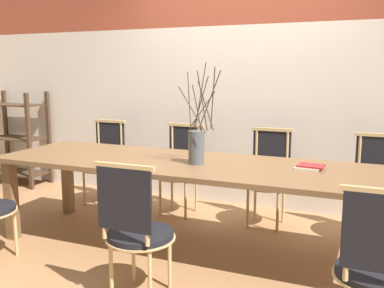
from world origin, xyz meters
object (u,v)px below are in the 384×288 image
at_px(dining_table, 192,171).
at_px(chair_far_center, 268,175).
at_px(book_stack, 309,167).
at_px(shelving_rack, 17,138).
at_px(chair_near_center, 378,266).
at_px(vase_centerpiece, 197,145).

distance_m(dining_table, chair_far_center, 0.98).
distance_m(book_stack, shelving_rack, 4.02).
distance_m(chair_near_center, vase_centerpiece, 1.63).
relative_size(chair_near_center, book_stack, 4.29).
bearing_deg(vase_centerpiece, chair_far_center, 66.83).
xyz_separation_m(dining_table, chair_far_center, (0.44, 0.86, -0.19)).
relative_size(chair_far_center, vase_centerpiece, 1.17).
distance_m(chair_near_center, shelving_rack, 4.80).
bearing_deg(dining_table, shelving_rack, 159.23).
distance_m(vase_centerpiece, shelving_rack, 3.26).
relative_size(dining_table, shelving_rack, 2.75).
bearing_deg(book_stack, dining_table, -172.62).
height_order(chair_far_center, shelving_rack, shelving_rack).
relative_size(dining_table, chair_near_center, 3.60).
bearing_deg(book_stack, chair_far_center, 122.67).
distance_m(dining_table, chair_near_center, 1.65).
distance_m(chair_far_center, book_stack, 0.92).
xyz_separation_m(book_stack, shelving_rack, (-3.89, 1.01, -0.16)).
height_order(book_stack, shelving_rack, shelving_rack).
distance_m(dining_table, book_stack, 0.93).
relative_size(vase_centerpiece, book_stack, 3.67).
bearing_deg(chair_far_center, vase_centerpiece, 66.83).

